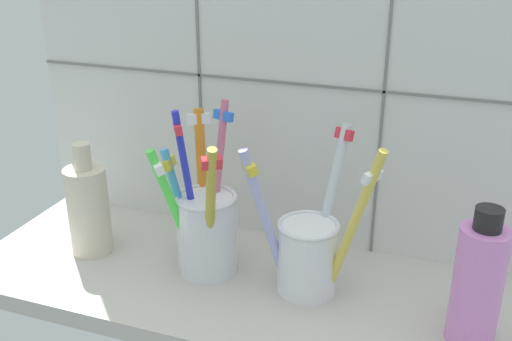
{
  "coord_description": "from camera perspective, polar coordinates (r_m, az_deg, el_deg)",
  "views": [
    {
      "loc": [
        18.92,
        -51.55,
        38.29
      ],
      "look_at": [
        0.0,
        0.79,
        14.76
      ],
      "focal_mm": 42.35,
      "sensor_mm": 36.0,
      "label": 1
    }
  ],
  "objects": [
    {
      "name": "counter_slab",
      "position": [
        0.66,
        -0.24,
        -11.26
      ],
      "size": [
        64.0,
        22.0,
        2.0
      ],
      "primitive_type": "cube",
      "color": "#BCB7AD",
      "rests_on": "ground"
    },
    {
      "name": "soap_bottle",
      "position": [
        0.58,
        20.22,
        -9.94
      ],
      "size": [
        4.46,
        4.46,
        13.52
      ],
      "color": "#DF84D8",
      "rests_on": "counter_slab"
    },
    {
      "name": "toothbrush_cup_left",
      "position": [
        0.66,
        -4.82,
        -5.15
      ],
      "size": [
        8.66,
        10.37,
        18.78
      ],
      "color": "silver",
      "rests_on": "counter_slab"
    },
    {
      "name": "ceramic_vase",
      "position": [
        0.71,
        -15.65,
        -3.53
      ],
      "size": [
        4.71,
        4.71,
        13.36
      ],
      "color": "beige",
      "rests_on": "counter_slab"
    },
    {
      "name": "toothbrush_cup_right",
      "position": [
        0.62,
        5.01,
        -7.46
      ],
      "size": [
        13.93,
        10.31,
        17.75
      ],
      "color": "white",
      "rests_on": "counter_slab"
    },
    {
      "name": "tile_wall_back",
      "position": [
        0.68,
        3.25,
        9.49
      ],
      "size": [
        64.0,
        2.2,
        45.0
      ],
      "color": "silver",
      "rests_on": "ground"
    }
  ]
}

